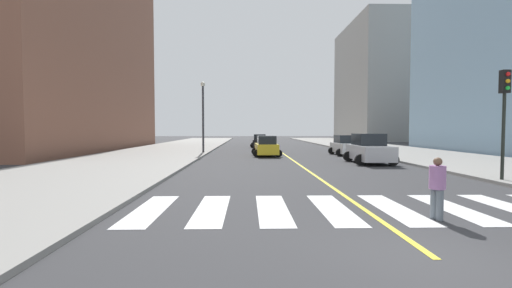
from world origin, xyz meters
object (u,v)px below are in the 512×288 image
at_px(car_silver_third, 369,149).
at_px(pedestrian_crossing, 437,185).
at_px(car_white_second, 346,146).
at_px(traffic_light_near_corner, 504,103).
at_px(street_lamp, 203,110).
at_px(car_black_nearest, 260,141).
at_px(car_yellow_fourth, 266,147).

relative_size(car_silver_third, pedestrian_crossing, 2.84).
height_order(car_white_second, traffic_light_near_corner, traffic_light_near_corner).
bearing_deg(car_silver_third, street_lamp, -36.16).
distance_m(pedestrian_crossing, street_lamp, 26.27).
bearing_deg(car_black_nearest, car_silver_third, -69.00).
height_order(traffic_light_near_corner, street_lamp, street_lamp).
relative_size(car_silver_third, car_yellow_fourth, 1.14).
bearing_deg(car_yellow_fourth, pedestrian_crossing, -83.32).
bearing_deg(street_lamp, pedestrian_crossing, -69.26).
bearing_deg(car_yellow_fourth, car_white_second, 5.25).
height_order(car_black_nearest, pedestrian_crossing, car_black_nearest).
bearing_deg(pedestrian_crossing, car_silver_third, -34.33).
xyz_separation_m(traffic_light_near_corner, street_lamp, (-15.49, 18.40, 0.65)).
distance_m(car_yellow_fourth, traffic_light_near_corner, 18.17).
distance_m(car_black_nearest, pedestrian_crossing, 35.25).
bearing_deg(car_silver_third, car_yellow_fourth, -42.51).
bearing_deg(street_lamp, traffic_light_near_corner, -49.92).
distance_m(car_yellow_fourth, pedestrian_crossing, 21.45).
xyz_separation_m(car_black_nearest, car_white_second, (7.35, -12.95, 0.05)).
xyz_separation_m(car_black_nearest, pedestrian_crossing, (3.40, -35.09, 0.10)).
relative_size(car_white_second, car_silver_third, 0.89).
height_order(car_silver_third, street_lamp, street_lamp).
relative_size(car_white_second, car_yellow_fourth, 1.01).
distance_m(car_black_nearest, traffic_light_near_corner, 30.79).
distance_m(traffic_light_near_corner, pedestrian_crossing, 9.04).
height_order(car_black_nearest, car_white_second, car_white_second).
bearing_deg(car_yellow_fourth, car_black_nearest, 88.15).
distance_m(car_silver_third, street_lamp, 16.27).
bearing_deg(pedestrian_crossing, car_white_second, -31.18).
bearing_deg(car_silver_third, car_white_second, -92.65).
height_order(car_silver_third, pedestrian_crossing, car_silver_third).
height_order(car_white_second, car_yellow_fourth, car_white_second).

